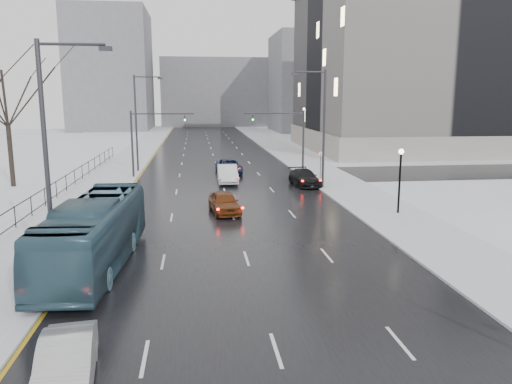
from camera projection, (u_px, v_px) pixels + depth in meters
name	position (u px, v px, depth m)	size (l,w,h in m)	color
road	(215.00, 161.00, 61.28)	(16.00, 150.00, 0.04)	black
cross_road	(220.00, 176.00, 49.58)	(130.00, 10.00, 0.04)	black
sidewalk_left	(128.00, 162.00, 60.03)	(5.00, 150.00, 0.16)	silver
sidewalk_right	(299.00, 159.00, 62.51)	(5.00, 150.00, 0.16)	silver
park_strip	(46.00, 163.00, 58.91)	(14.00, 150.00, 0.12)	white
tree_park_e	(14.00, 188.00, 43.53)	(9.45, 9.45, 13.50)	black
iron_fence	(21.00, 212.00, 30.32)	(0.06, 70.00, 1.30)	black
streetlight_r_mid	(321.00, 123.00, 41.70)	(2.95, 0.25, 10.00)	#2D2D33
streetlight_l_near	(51.00, 150.00, 20.26)	(2.95, 0.25, 10.00)	#2D2D33
streetlight_l_far	(138.00, 118.00, 51.47)	(2.95, 0.25, 10.00)	#2D2D33
lamppost_r_mid	(400.00, 172.00, 32.78)	(0.36, 0.36, 4.28)	black
mast_signal_right	(293.00, 134.00, 49.68)	(6.10, 0.33, 6.50)	#2D2D33
mast_signal_left	(143.00, 136.00, 47.95)	(6.10, 0.33, 6.50)	#2D2D33
no_uturn_sign	(321.00, 157.00, 46.34)	(0.60, 0.06, 2.70)	#2D2D33
civic_building	(443.00, 74.00, 75.04)	(41.00, 31.00, 24.80)	gray
bldg_far_right	(325.00, 83.00, 116.19)	(24.00, 20.00, 22.00)	slate
bldg_far_left	(111.00, 71.00, 119.46)	(18.00, 22.00, 28.00)	slate
bldg_far_center	(217.00, 93.00, 138.10)	(30.00, 18.00, 18.00)	slate
sedan_left_near	(66.00, 363.00, 13.40)	(1.41, 4.05, 1.33)	#B1B2B6
bus	(95.00, 233.00, 22.79)	(2.68, 11.44, 3.19)	#375A6C
sedan_center_near	(224.00, 202.00, 33.62)	(1.73, 4.31, 1.47)	#672F11
sedan_right_near	(227.00, 174.00, 45.54)	(1.75, 5.01, 1.65)	silver
sedan_right_cross	(229.00, 166.00, 51.25)	(2.39, 5.18, 1.44)	navy
sedan_right_far	(304.00, 178.00, 44.20)	(1.97, 4.85, 1.41)	black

